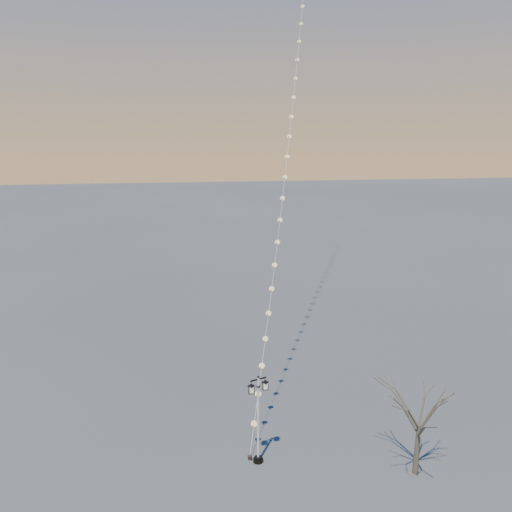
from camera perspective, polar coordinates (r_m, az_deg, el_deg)
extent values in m
plane|color=#454546|center=(26.92, 1.65, -22.41)|extent=(300.00, 300.00, 0.00)
cylinder|color=black|center=(27.72, 0.23, -21.06)|extent=(0.50, 0.50, 0.14)
cylinder|color=black|center=(27.64, 0.23, -20.83)|extent=(0.36, 0.36, 0.13)
cylinder|color=silver|center=(26.49, 0.24, -16.92)|extent=(0.12, 0.12, 4.23)
cylinder|color=black|center=(25.71, 0.24, -13.80)|extent=(0.18, 0.18, 0.05)
cube|color=black|center=(25.55, 0.24, -13.08)|extent=(0.82, 0.36, 0.05)
sphere|color=black|center=(25.50, 0.24, -12.86)|extent=(0.13, 0.13, 0.13)
pyramid|color=black|center=(25.44, -0.51, -13.54)|extent=(0.40, 0.40, 0.13)
cube|color=beige|center=(25.57, -0.51, -14.10)|extent=(0.23, 0.23, 0.31)
cube|color=black|center=(25.65, -0.51, -14.44)|extent=(0.27, 0.27, 0.04)
pyramid|color=black|center=(25.78, 0.99, -13.16)|extent=(0.40, 0.40, 0.13)
cube|color=beige|center=(25.91, 0.99, -13.71)|extent=(0.23, 0.23, 0.31)
cube|color=black|center=(25.99, 0.98, -14.05)|extent=(0.27, 0.27, 0.04)
cone|color=#473F30|center=(27.39, 16.87, -19.20)|extent=(0.30, 0.30, 2.51)
cylinder|color=black|center=(27.86, -0.66, -20.79)|extent=(0.21, 0.21, 0.21)
cylinder|color=black|center=(27.84, -0.66, -20.74)|extent=(0.03, 0.03, 0.26)
cone|color=orange|center=(40.75, 4.00, 19.25)|extent=(0.08, 0.08, 0.29)
cylinder|color=white|center=(27.57, -0.67, -19.89)|extent=(0.02, 0.02, 0.84)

